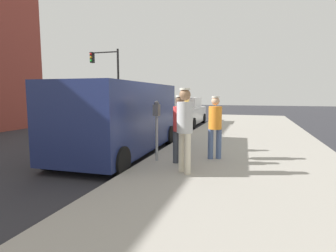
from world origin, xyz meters
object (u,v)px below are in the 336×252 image
Objects in this scene: pedestrian_in_orange at (215,123)px; pedestrian_in_yellow at (186,118)px; parking_meter_near at (157,120)px; traffic_light_corner at (108,72)px; pedestrian_in_gray at (185,124)px; pedestrian_in_red at (180,125)px; parked_sedan_ahead at (185,113)px; parked_van at (121,117)px.

pedestrian_in_yellow reaches higher than pedestrian_in_orange.
parking_meter_near is 15.01m from traffic_light_corner.
pedestrian_in_orange is at bearing 25.72° from parking_meter_near.
traffic_light_corner is at bearing 129.07° from pedestrian_in_yellow.
pedestrian_in_yellow is 14.10m from traffic_light_corner.
pedestrian_in_gray is 1.09× the size of pedestrian_in_red.
parking_meter_near is at bearing -105.76° from pedestrian_in_yellow.
pedestrian_in_gray is at bearing -76.02° from parked_sedan_ahead.
pedestrian_in_orange is at bearing -50.04° from traffic_light_corner.
pedestrian_in_red reaches higher than pedestrian_in_orange.
parked_van is 8.35m from parked_sedan_ahead.
pedestrian_in_red is at bearing -82.05° from pedestrian_in_yellow.
pedestrian_in_orange reaches higher than parking_meter_near.
pedestrian_in_yellow is (-0.52, 2.30, -0.08)m from pedestrian_in_gray.
pedestrian_in_orange is at bearing -71.09° from parked_sedan_ahead.
traffic_light_corner reaches higher than pedestrian_in_gray.
traffic_light_corner reaches higher than pedestrian_in_orange.
pedestrian_in_yellow is (-0.96, 0.81, 0.04)m from pedestrian_in_orange.
traffic_light_corner is (-8.76, 10.79, 2.40)m from pedestrian_in_yellow.
pedestrian_in_yellow is 8.11m from parked_sedan_ahead.
pedestrian_in_gray is 0.34× the size of parked_van.
parking_meter_near is at bearing -55.75° from traffic_light_corner.
pedestrian_in_red is at bearing -53.96° from traffic_light_corner.
pedestrian_in_gray reaches higher than parked_sedan_ahead.
pedestrian_in_orange is at bearing 73.73° from pedestrian_in_gray.
pedestrian_in_gray is at bearing -106.27° from pedestrian_in_orange.
traffic_light_corner is at bearing 126.04° from pedestrian_in_red.
pedestrian_in_red is at bearing -135.29° from pedestrian_in_orange.
parked_van reaches higher than pedestrian_in_orange.
parking_meter_near is at bearing -80.29° from parked_sedan_ahead.
pedestrian_in_yellow is at bearing 139.96° from pedestrian_in_orange.
parking_meter_near is 0.90× the size of pedestrian_in_yellow.
pedestrian_in_gray reaches higher than pedestrian_in_red.
pedestrian_in_red is 2.37m from parked_van.
pedestrian_in_orange is 0.96× the size of pedestrian_in_yellow.
parked_sedan_ahead is (-2.01, 7.85, -0.37)m from pedestrian_in_yellow.
pedestrian_in_orange is 0.31× the size of traffic_light_corner.
parked_van is at bearing 153.72° from pedestrian_in_red.
parked_van is at bearing -89.35° from parked_sedan_ahead.
pedestrian_in_red is (0.63, -0.07, -0.08)m from parking_meter_near.
parked_van is (-2.87, 0.32, 0.07)m from pedestrian_in_orange.
pedestrian_in_yellow is at bearing 14.34° from parked_van.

